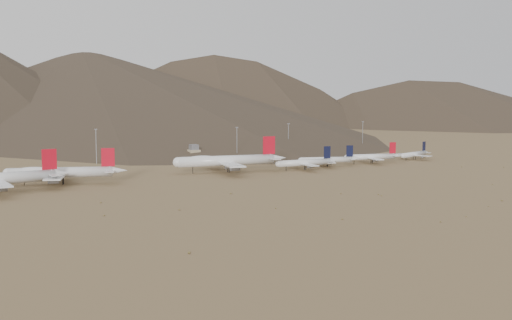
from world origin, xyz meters
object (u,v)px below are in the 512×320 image
widebody_east (227,160)px  widebody_centre (61,172)px  narrowbody_b (328,160)px  narrowbody_a (306,162)px  control_tower (194,153)px

widebody_east → widebody_centre: bearing=-168.4°
widebody_centre → widebody_east: (106.05, 4.12, 0.87)m
widebody_east → narrowbody_b: 77.22m
narrowbody_a → control_tower: size_ratio=3.88×
widebody_east → narrowbody_b: size_ratio=1.79×
control_tower → narrowbody_b: bearing=-52.3°
widebody_east → narrowbody_b: (77.06, -3.76, -3.13)m
narrowbody_a → narrowbody_b: bearing=24.3°
widebody_centre → widebody_east: widebody_east is taller
narrowbody_a → control_tower: narrowbody_a is taller
widebody_centre → narrowbody_b: (183.11, 0.36, -2.26)m
widebody_centre → control_tower: bearing=55.5°
narrowbody_a → narrowbody_b: (24.49, 9.00, -0.24)m
widebody_east → narrowbody_b: bearing=6.6°
narrowbody_b → control_tower: 107.12m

